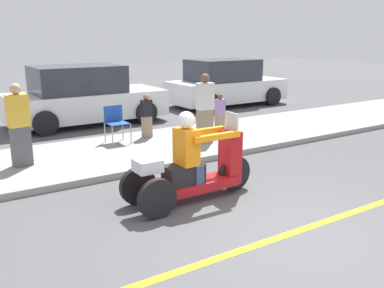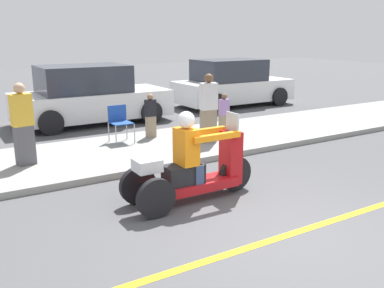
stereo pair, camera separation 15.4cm
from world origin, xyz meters
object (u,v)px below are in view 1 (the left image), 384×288
(motorcycle_trike, at_px, (192,169))
(spectator_by_tree, at_px, (205,110))
(spectator_mid_group, at_px, (19,127))
(folding_chair_set_back, at_px, (115,120))
(parked_car_lot_right, at_px, (226,84))
(parked_car_lot_far, at_px, (84,97))
(spectator_far_back, at_px, (220,115))
(spectator_end_of_line, at_px, (147,117))

(motorcycle_trike, bearing_deg, spectator_by_tree, 52.13)
(spectator_mid_group, bearing_deg, folding_chair_set_back, 18.57)
(folding_chair_set_back, height_order, parked_car_lot_right, parked_car_lot_right)
(parked_car_lot_far, relative_size, parked_car_lot_right, 1.03)
(motorcycle_trike, xyz_separation_m, parked_car_lot_far, (0.56, 6.57, 0.26))
(spectator_by_tree, xyz_separation_m, parked_car_lot_far, (-1.42, 4.03, -0.09))
(spectator_far_back, bearing_deg, spectator_mid_group, -179.53)
(spectator_by_tree, height_order, parked_car_lot_far, spectator_by_tree)
(spectator_end_of_line, bearing_deg, motorcycle_trike, -106.47)
(folding_chair_set_back, bearing_deg, spectator_far_back, -16.16)
(spectator_far_back, bearing_deg, parked_car_lot_right, 51.39)
(folding_chair_set_back, bearing_deg, spectator_end_of_line, 1.90)
(motorcycle_trike, distance_m, parked_car_lot_right, 9.12)
(motorcycle_trike, xyz_separation_m, parked_car_lot_right, (5.90, 6.96, 0.25))
(spectator_far_back, distance_m, spectator_by_tree, 0.85)
(motorcycle_trike, distance_m, spectator_end_of_line, 3.82)
(spectator_by_tree, relative_size, spectator_end_of_line, 1.50)
(spectator_far_back, relative_size, folding_chair_set_back, 1.22)
(spectator_mid_group, xyz_separation_m, folding_chair_set_back, (2.18, 0.73, -0.24))
(motorcycle_trike, distance_m, folding_chair_set_back, 3.65)
(spectator_far_back, distance_m, parked_car_lot_right, 5.15)
(spectator_by_tree, relative_size, parked_car_lot_far, 0.36)
(spectator_end_of_line, distance_m, folding_chair_set_back, 0.80)
(parked_car_lot_right, bearing_deg, spectator_far_back, -128.61)
(spectator_mid_group, distance_m, spectator_by_tree, 3.89)
(spectator_by_tree, relative_size, parked_car_lot_right, 0.37)
(spectator_end_of_line, height_order, parked_car_lot_right, parked_car_lot_right)
(spectator_by_tree, distance_m, spectator_end_of_line, 1.45)
(parked_car_lot_right, bearing_deg, spectator_end_of_line, -145.60)
(motorcycle_trike, height_order, parked_car_lot_far, parked_car_lot_far)
(motorcycle_trike, relative_size, folding_chair_set_back, 2.66)
(folding_chair_set_back, relative_size, parked_car_lot_right, 0.19)
(spectator_end_of_line, relative_size, parked_car_lot_right, 0.24)
(motorcycle_trike, distance_m, spectator_by_tree, 3.24)
(spectator_mid_group, distance_m, parked_car_lot_far, 4.42)
(spectator_mid_group, height_order, folding_chair_set_back, spectator_mid_group)
(spectator_far_back, xyz_separation_m, parked_car_lot_far, (-2.12, 3.63, 0.17))
(folding_chair_set_back, bearing_deg, spectator_mid_group, -161.43)
(folding_chair_set_back, xyz_separation_m, parked_car_lot_far, (0.28, 2.94, 0.15))
(spectator_end_of_line, height_order, folding_chair_set_back, spectator_end_of_line)
(spectator_far_back, bearing_deg, spectator_end_of_line, 155.78)
(spectator_end_of_line, xyz_separation_m, parked_car_lot_far, (-0.52, 2.91, 0.15))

